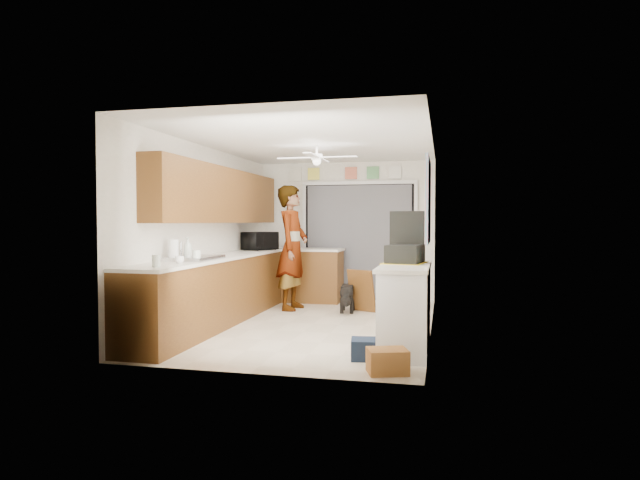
{
  "coord_description": "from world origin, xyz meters",
  "views": [
    {
      "loc": [
        1.75,
        -7.16,
        1.42
      ],
      "look_at": [
        0.0,
        0.4,
        1.15
      ],
      "focal_mm": 30.0,
      "sensor_mm": 36.0,
      "label": 1
    }
  ],
  "objects_px": {
    "paper_towel_roll": "(173,250)",
    "suitcase": "(405,254)",
    "dog": "(347,297)",
    "man": "(292,248)",
    "soap_bottle": "(188,248)",
    "cardboard_box": "(388,361)",
    "microwave": "(260,241)",
    "cup": "(179,260)",
    "navy_crate": "(368,349)"
  },
  "relations": [
    {
      "from": "navy_crate",
      "to": "soap_bottle",
      "type": "bearing_deg",
      "value": 162.9
    },
    {
      "from": "microwave",
      "to": "cardboard_box",
      "type": "distance_m",
      "value": 4.45
    },
    {
      "from": "cardboard_box",
      "to": "man",
      "type": "xyz_separation_m",
      "value": [
        -1.87,
        3.31,
        0.89
      ]
    },
    {
      "from": "microwave",
      "to": "dog",
      "type": "xyz_separation_m",
      "value": [
        1.55,
        -0.3,
        -0.85
      ]
    },
    {
      "from": "soap_bottle",
      "to": "cardboard_box",
      "type": "xyz_separation_m",
      "value": [
        2.64,
        -1.2,
        -0.97
      ]
    },
    {
      "from": "cardboard_box",
      "to": "cup",
      "type": "bearing_deg",
      "value": 165.54
    },
    {
      "from": "suitcase",
      "to": "man",
      "type": "relative_size",
      "value": 0.25
    },
    {
      "from": "cardboard_box",
      "to": "man",
      "type": "distance_m",
      "value": 3.9
    },
    {
      "from": "paper_towel_roll",
      "to": "dog",
      "type": "distance_m",
      "value": 3.02
    },
    {
      "from": "suitcase",
      "to": "man",
      "type": "bearing_deg",
      "value": 142.62
    },
    {
      "from": "man",
      "to": "paper_towel_roll",
      "type": "bearing_deg",
      "value": 164.23
    },
    {
      "from": "navy_crate",
      "to": "dog",
      "type": "bearing_deg",
      "value": 104.3
    },
    {
      "from": "navy_crate",
      "to": "cardboard_box",
      "type": "bearing_deg",
      "value": -61.79
    },
    {
      "from": "cup",
      "to": "suitcase",
      "type": "xyz_separation_m",
      "value": [
        2.52,
        0.62,
        0.06
      ]
    },
    {
      "from": "navy_crate",
      "to": "man",
      "type": "distance_m",
      "value": 3.39
    },
    {
      "from": "microwave",
      "to": "paper_towel_roll",
      "type": "relative_size",
      "value": 2.08
    },
    {
      "from": "cup",
      "to": "cardboard_box",
      "type": "height_order",
      "value": "cup"
    },
    {
      "from": "cup",
      "to": "navy_crate",
      "type": "bearing_deg",
      "value": -4.33
    },
    {
      "from": "cup",
      "to": "cardboard_box",
      "type": "distance_m",
      "value": 2.68
    },
    {
      "from": "cup",
      "to": "man",
      "type": "distance_m",
      "value": 2.74
    },
    {
      "from": "suitcase",
      "to": "navy_crate",
      "type": "bearing_deg",
      "value": -102.85
    },
    {
      "from": "soap_bottle",
      "to": "microwave",
      "type": "bearing_deg",
      "value": 86.86
    },
    {
      "from": "cup",
      "to": "suitcase",
      "type": "bearing_deg",
      "value": 13.85
    },
    {
      "from": "paper_towel_roll",
      "to": "man",
      "type": "height_order",
      "value": "man"
    },
    {
      "from": "cardboard_box",
      "to": "navy_crate",
      "type": "relative_size",
      "value": 1.07
    },
    {
      "from": "paper_towel_roll",
      "to": "dog",
      "type": "height_order",
      "value": "paper_towel_roll"
    },
    {
      "from": "dog",
      "to": "paper_towel_roll",
      "type": "bearing_deg",
      "value": -132.1
    },
    {
      "from": "dog",
      "to": "man",
      "type": "bearing_deg",
      "value": 170.42
    },
    {
      "from": "microwave",
      "to": "dog",
      "type": "distance_m",
      "value": 1.79
    },
    {
      "from": "microwave",
      "to": "navy_crate",
      "type": "height_order",
      "value": "microwave"
    },
    {
      "from": "suitcase",
      "to": "man",
      "type": "xyz_separation_m",
      "value": [
        -1.94,
        2.05,
        -0.05
      ]
    },
    {
      "from": "microwave",
      "to": "man",
      "type": "xyz_separation_m",
      "value": [
        0.64,
        -0.24,
        -0.09
      ]
    },
    {
      "from": "suitcase",
      "to": "man",
      "type": "height_order",
      "value": "man"
    },
    {
      "from": "paper_towel_roll",
      "to": "suitcase",
      "type": "xyz_separation_m",
      "value": [
        2.75,
        0.35,
        -0.03
      ]
    },
    {
      "from": "soap_bottle",
      "to": "cup",
      "type": "distance_m",
      "value": 0.6
    },
    {
      "from": "paper_towel_roll",
      "to": "man",
      "type": "bearing_deg",
      "value": 71.43
    },
    {
      "from": "cup",
      "to": "man",
      "type": "xyz_separation_m",
      "value": [
        0.58,
        2.68,
        0.02
      ]
    },
    {
      "from": "suitcase",
      "to": "microwave",
      "type": "bearing_deg",
      "value": 147.61
    },
    {
      "from": "cup",
      "to": "suitcase",
      "type": "height_order",
      "value": "suitcase"
    },
    {
      "from": "microwave",
      "to": "paper_towel_roll",
      "type": "distance_m",
      "value": 2.64
    },
    {
      "from": "suitcase",
      "to": "cardboard_box",
      "type": "height_order",
      "value": "suitcase"
    },
    {
      "from": "soap_bottle",
      "to": "dog",
      "type": "relative_size",
      "value": 0.47
    },
    {
      "from": "paper_towel_roll",
      "to": "suitcase",
      "type": "bearing_deg",
      "value": 7.17
    },
    {
      "from": "cardboard_box",
      "to": "dog",
      "type": "relative_size",
      "value": 0.6
    },
    {
      "from": "cup",
      "to": "suitcase",
      "type": "relative_size",
      "value": 0.22
    },
    {
      "from": "microwave",
      "to": "soap_bottle",
      "type": "bearing_deg",
      "value": -160.21
    },
    {
      "from": "suitcase",
      "to": "man",
      "type": "distance_m",
      "value": 2.83
    },
    {
      "from": "cup",
      "to": "dog",
      "type": "bearing_deg",
      "value": 60.26
    },
    {
      "from": "soap_bottle",
      "to": "cardboard_box",
      "type": "bearing_deg",
      "value": -24.48
    },
    {
      "from": "cardboard_box",
      "to": "microwave",
      "type": "bearing_deg",
      "value": 125.27
    }
  ]
}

